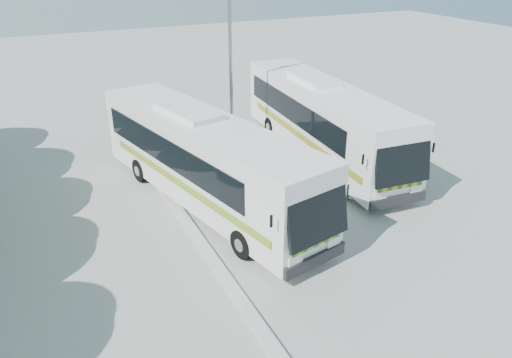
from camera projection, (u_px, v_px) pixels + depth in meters
ground at (266, 238)px, 17.99m from camera, size 100.00×100.00×0.00m
kerb_divider at (188, 224)px, 18.70m from camera, size 0.40×16.00×0.15m
coach_main at (205, 159)px, 19.57m from camera, size 5.26×12.98×3.53m
coach_adjacent at (322, 119)px, 24.03m from camera, size 3.46×12.91×3.54m
lamppost at (230, 56)px, 24.00m from camera, size 2.07×0.51×8.48m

